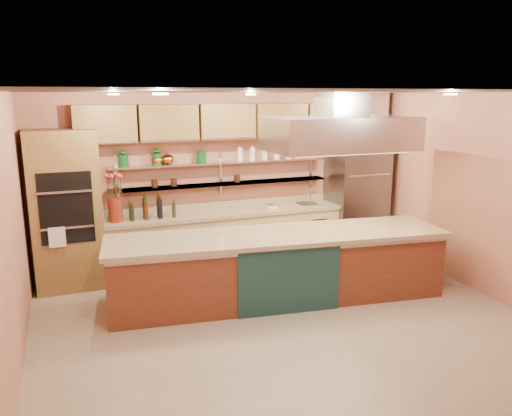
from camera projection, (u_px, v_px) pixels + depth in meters
name	position (u px, v px, depth m)	size (l,w,h in m)	color
floor	(285.00, 321.00, 6.27)	(6.00, 5.00, 0.02)	gray
ceiling	(288.00, 91.00, 5.65)	(6.00, 5.00, 0.02)	black
wall_back	(223.00, 179.00, 8.23)	(6.00, 0.04, 2.80)	#BB7258
wall_front	(428.00, 283.00, 3.68)	(6.00, 0.04, 2.80)	#BB7258
wall_left	(9.00, 237.00, 4.89)	(0.04, 5.00, 2.80)	#BB7258
wall_right	(480.00, 194.00, 7.02)	(0.04, 5.00, 2.80)	#BB7258
oven_stack	(67.00, 210.00, 7.12)	(0.95, 0.64, 2.30)	brown
refrigerator	(356.00, 194.00, 8.81)	(0.95, 0.72, 2.10)	slate
back_counter	(227.00, 239.00, 8.14)	(3.84, 0.64, 0.93)	tan
wall_shelf_lower	(223.00, 184.00, 8.10)	(3.60, 0.26, 0.03)	silver
wall_shelf_upper	(222.00, 163.00, 8.03)	(3.60, 0.26, 0.03)	silver
upper_cabinets	(226.00, 122.00, 7.85)	(4.60, 0.36, 0.55)	brown
range_hood	(341.00, 134.00, 6.74)	(2.00, 1.00, 0.45)	silver
ceiling_downlights	(281.00, 94.00, 5.83)	(4.00, 2.80, 0.02)	#FFE5A5
island	(279.00, 267.00, 6.82)	(4.49, 0.98, 0.94)	brown
flower_vase	(115.00, 210.00, 7.34)	(0.20, 0.20, 0.36)	maroon
oil_bottle_cluster	(153.00, 211.00, 7.55)	(0.75, 0.21, 0.24)	black
kitchen_scale	(272.00, 205.00, 8.26)	(0.17, 0.13, 0.10)	silver
bar_faucet	(310.00, 197.00, 8.61)	(0.03, 0.03, 0.21)	white
copper_kettle	(167.00, 159.00, 7.69)	(0.20, 0.20, 0.16)	#BF6C2C
green_canister	(201.00, 157.00, 7.88)	(0.16, 0.16, 0.19)	#0E4519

